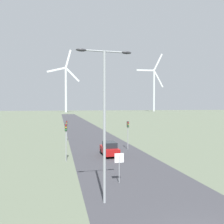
# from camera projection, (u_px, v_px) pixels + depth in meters

# --- Properties ---
(road_surface) EXTENTS (10.00, 240.00, 0.01)m
(road_surface) POSITION_uv_depth(u_px,v_px,m) (86.00, 131.00, 56.44)
(road_surface) COLOR #38383D
(road_surface) RESTS_ON ground
(streetlamp) EXTENTS (3.74, 0.32, 10.22)m
(streetlamp) POSITION_uv_depth(u_px,v_px,m) (104.00, 107.00, 14.50)
(streetlamp) COLOR #93999E
(streetlamp) RESTS_ON ground
(stop_sign_near) EXTENTS (0.81, 0.07, 2.53)m
(stop_sign_near) POSITION_uv_depth(u_px,v_px,m) (119.00, 162.00, 18.39)
(stop_sign_near) COLOR #93999E
(stop_sign_near) RESTS_ON ground
(traffic_light_post_near_left) EXTENTS (0.28, 0.34, 4.46)m
(traffic_light_post_near_left) POSITION_uv_depth(u_px,v_px,m) (66.00, 134.00, 25.42)
(traffic_light_post_near_left) COLOR #93999E
(traffic_light_post_near_left) RESTS_ON ground
(traffic_light_post_near_right) EXTENTS (0.28, 0.34, 4.21)m
(traffic_light_post_near_right) POSITION_uv_depth(u_px,v_px,m) (128.00, 129.00, 32.60)
(traffic_light_post_near_right) COLOR #93999E
(traffic_light_post_near_right) RESTS_ON ground
(traffic_light_post_mid_left) EXTENTS (0.28, 0.33, 3.78)m
(traffic_light_post_mid_left) POSITION_uv_depth(u_px,v_px,m) (67.00, 126.00, 40.21)
(traffic_light_post_mid_left) COLOR #93999E
(traffic_light_post_mid_left) RESTS_ON ground
(car_approaching) EXTENTS (1.88, 4.12, 1.83)m
(car_approaching) POSITION_uv_depth(u_px,v_px,m) (109.00, 149.00, 28.49)
(car_approaching) COLOR maroon
(car_approaching) RESTS_ON ground
(wind_turbine_left) EXTENTS (32.34, 2.60, 63.40)m
(wind_turbine_left) POSITION_uv_depth(u_px,v_px,m) (66.00, 85.00, 220.07)
(wind_turbine_left) COLOR silver
(wind_turbine_left) RESTS_ON ground
(wind_turbine_center) EXTENTS (35.73, 4.21, 69.37)m
(wind_turbine_center) POSITION_uv_depth(u_px,v_px,m) (154.00, 86.00, 259.74)
(wind_turbine_center) COLOR silver
(wind_turbine_center) RESTS_ON ground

